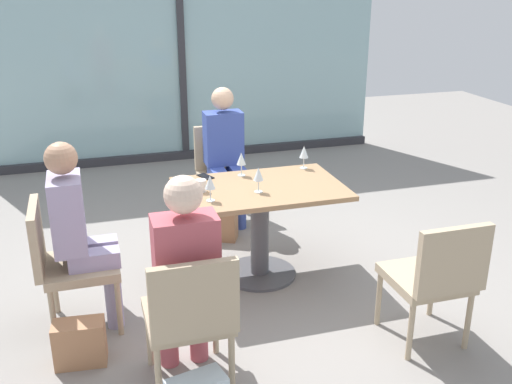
{
  "coord_description": "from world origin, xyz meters",
  "views": [
    {
      "loc": [
        -1.19,
        -3.88,
        2.22
      ],
      "look_at": [
        0.0,
        0.1,
        0.65
      ],
      "focal_mm": 41.34,
      "sensor_mm": 36.0,
      "label": 1
    }
  ],
  "objects": [
    {
      "name": "handbag_1",
      "position": [
        -0.14,
        0.73,
        0.14
      ],
      "size": [
        0.34,
        0.27,
        0.28
      ],
      "primitive_type": "cube",
      "rotation": [
        0.0,
        0.0,
        -0.45
      ],
      "color": "#A3704C",
      "rests_on": "ground_plane"
    },
    {
      "name": "chair_side_end",
      "position": [
        -1.4,
        -0.31,
        0.5
      ],
      "size": [
        0.5,
        0.46,
        0.87
      ],
      "color": "tan",
      "rests_on": "ground_plane"
    },
    {
      "name": "cell_phone_on_table",
      "position": [
        -0.34,
        0.32,
        0.73
      ],
      "size": [
        0.12,
        0.16,
        0.01
      ],
      "primitive_type": "cube",
      "rotation": [
        0.0,
        0.0,
        0.4
      ],
      "color": "black",
      "rests_on": "dining_table_main"
    },
    {
      "name": "wine_glass_3",
      "position": [
        -0.41,
        -0.18,
        0.86
      ],
      "size": [
        0.07,
        0.07,
        0.18
      ],
      "color": "silver",
      "rests_on": "dining_table_main"
    },
    {
      "name": "wine_glass_0",
      "position": [
        -0.06,
        0.28,
        0.86
      ],
      "size": [
        0.07,
        0.07,
        0.18
      ],
      "color": "silver",
      "rests_on": "dining_table_main"
    },
    {
      "name": "ground_plane",
      "position": [
        0.0,
        0.0,
        0.0
      ],
      "size": [
        12.0,
        12.0,
        0.0
      ],
      "primitive_type": "plane",
      "color": "gray"
    },
    {
      "name": "wine_glass_2",
      "position": [
        -0.04,
        -0.11,
        0.86
      ],
      "size": [
        0.07,
        0.07,
        0.18
      ],
      "color": "silver",
      "rests_on": "dining_table_main"
    },
    {
      "name": "person_near_window",
      "position": [
        -0.0,
        1.07,
        0.7
      ],
      "size": [
        0.34,
        0.39,
        1.26
      ],
      "color": "#384C9E",
      "rests_on": "ground_plane"
    },
    {
      "name": "chair_front_right",
      "position": [
        0.75,
        -1.18,
        0.5
      ],
      "size": [
        0.46,
        0.5,
        0.87
      ],
      "color": "tan",
      "rests_on": "ground_plane"
    },
    {
      "name": "coffee_cup",
      "position": [
        -0.44,
        0.02,
        0.78
      ],
      "size": [
        0.08,
        0.08,
        0.09
      ],
      "primitive_type": "cylinder",
      "color": "white",
      "rests_on": "dining_table_main"
    },
    {
      "name": "person_side_end",
      "position": [
        -1.29,
        -0.31,
        0.7
      ],
      "size": [
        0.39,
        0.34,
        1.26
      ],
      "color": "#9E93B7",
      "rests_on": "ground_plane"
    },
    {
      "name": "handbag_0",
      "position": [
        -1.35,
        -0.75,
        0.14
      ],
      "size": [
        0.31,
        0.19,
        0.28
      ],
      "primitive_type": "cube",
      "rotation": [
        0.0,
        0.0,
        -0.1
      ],
      "color": "#A3704C",
      "rests_on": "ground_plane"
    },
    {
      "name": "window_wall_backdrop",
      "position": [
        0.0,
        3.2,
        1.21
      ],
      "size": [
        4.91,
        0.1,
        2.7
      ],
      "color": "#90B7BC",
      "rests_on": "ground_plane"
    },
    {
      "name": "wine_glass_1",
      "position": [
        0.46,
        0.3,
        0.86
      ],
      "size": [
        0.07,
        0.07,
        0.18
      ],
      "color": "silver",
      "rests_on": "dining_table_main"
    },
    {
      "name": "dining_table_main",
      "position": [
        0.0,
        0.0,
        0.53
      ],
      "size": [
        1.22,
        0.79,
        0.73
      ],
      "color": "#997551",
      "rests_on": "ground_plane"
    },
    {
      "name": "chair_near_window",
      "position": [
        0.0,
        1.18,
        0.5
      ],
      "size": [
        0.46,
        0.51,
        0.87
      ],
      "color": "tan",
      "rests_on": "ground_plane"
    },
    {
      "name": "chair_front_left",
      "position": [
        -0.75,
        -1.18,
        0.5
      ],
      "size": [
        0.46,
        0.5,
        0.87
      ],
      "color": "tan",
      "rests_on": "ground_plane"
    },
    {
      "name": "person_front_left",
      "position": [
        -0.75,
        -1.07,
        0.7
      ],
      "size": [
        0.34,
        0.39,
        1.26
      ],
      "color": "#B24C56",
      "rests_on": "ground_plane"
    }
  ]
}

